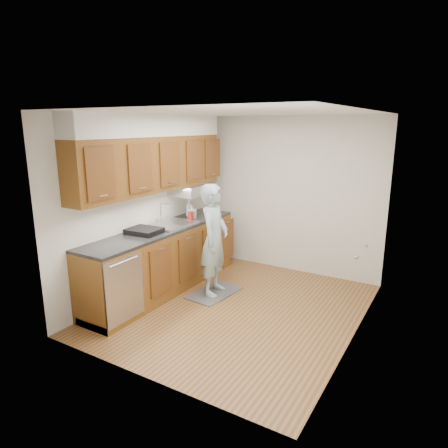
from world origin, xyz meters
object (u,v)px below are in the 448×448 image
at_px(soda_can, 191,216).
at_px(steel_can, 193,215).
at_px(soap_bottle_b, 192,211).
at_px(dish_rack, 144,231).
at_px(person, 214,233).
at_px(soap_bottle_a, 189,208).

height_order(soda_can, steel_can, soda_can).
distance_m(soap_bottle_b, dish_rack, 1.06).
distance_m(soap_bottle_b, steel_can, 0.07).
bearing_deg(person, dish_rack, 118.92).
bearing_deg(soap_bottle_a, steel_can, -36.80).
bearing_deg(person, soda_can, 51.61).
distance_m(steel_can, dish_rack, 1.03).
xyz_separation_m(soda_can, dish_rack, (-0.10, -0.93, -0.03)).
bearing_deg(dish_rack, soap_bottle_a, 89.95).
bearing_deg(dish_rack, steel_can, 81.85).
height_order(soap_bottle_a, soap_bottle_b, soap_bottle_a).
bearing_deg(steel_can, soda_can, -78.18).
relative_size(steel_can, dish_rack, 0.28).
height_order(soap_bottle_a, dish_rack, soap_bottle_a).
height_order(person, steel_can, person).
bearing_deg(steel_can, dish_rack, -94.46).
xyz_separation_m(soap_bottle_a, steel_can, (0.15, -0.11, -0.08)).
bearing_deg(soda_can, person, -26.74).
height_order(soap_bottle_b, dish_rack, soap_bottle_b).
bearing_deg(soap_bottle_a, soda_can, -50.72).
distance_m(person, soda_can, 0.70).
bearing_deg(dish_rack, person, 36.89).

